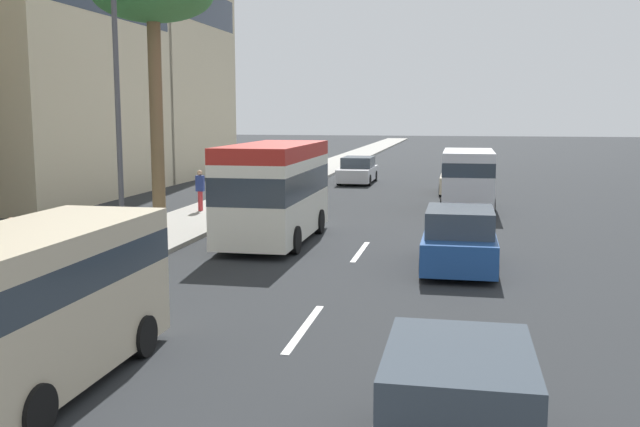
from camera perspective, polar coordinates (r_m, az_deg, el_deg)
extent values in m
plane|color=#26282B|center=(34.47, 6.24, 1.04)|extent=(198.00, 198.00, 0.00)
cube|color=#9E9B93|center=(35.78, -5.19, 1.43)|extent=(162.00, 3.21, 0.15)
cube|color=silver|center=(14.11, -1.25, -9.10)|extent=(3.20, 0.16, 0.01)
cube|color=silver|center=(21.66, 3.24, -3.05)|extent=(3.20, 0.16, 0.01)
cube|color=#38424C|center=(7.99, 10.99, -12.89)|extent=(2.21, 1.57, 0.67)
cylinder|color=black|center=(9.74, 6.08, -15.25)|extent=(0.64, 0.22, 0.64)
cylinder|color=black|center=(9.74, 15.66, -15.49)|extent=(0.64, 0.22, 0.64)
cube|color=silver|center=(42.83, 3.01, 3.18)|extent=(4.77, 1.89, 0.76)
cube|color=#38424C|center=(43.01, 3.06, 4.12)|extent=(2.62, 1.74, 0.62)
cylinder|color=black|center=(41.28, 3.91, 2.66)|extent=(0.64, 0.22, 0.64)
cylinder|color=black|center=(41.53, 1.52, 2.71)|extent=(0.64, 0.22, 0.64)
cylinder|color=black|center=(44.20, 4.40, 3.01)|extent=(0.64, 0.22, 0.64)
cylinder|color=black|center=(44.44, 2.16, 3.05)|extent=(0.64, 0.22, 0.64)
cube|color=#1E478C|center=(19.62, 11.02, -2.63)|extent=(4.32, 1.88, 0.81)
cube|color=#38424C|center=(19.28, 11.08, -0.59)|extent=(2.38, 1.73, 0.67)
cylinder|color=black|center=(21.00, 8.65, -2.61)|extent=(0.64, 0.22, 0.64)
cylinder|color=black|center=(21.00, 13.39, -2.73)|extent=(0.64, 0.22, 0.64)
cylinder|color=black|center=(18.38, 8.27, -4.12)|extent=(0.64, 0.22, 0.64)
cylinder|color=black|center=(18.38, 13.70, -4.27)|extent=(0.64, 0.22, 0.64)
cube|color=silver|center=(23.15, -3.64, 1.33)|extent=(6.42, 2.30, 2.47)
cube|color=#B2261E|center=(23.03, -3.67, 4.97)|extent=(6.42, 2.30, 0.47)
cube|color=#28333D|center=(23.10, -3.65, 2.49)|extent=(6.44, 2.30, 0.82)
cylinder|color=black|center=(21.26, -2.04, -2.12)|extent=(0.84, 0.26, 0.84)
cylinder|color=black|center=(21.85, -7.63, -1.91)|extent=(0.84, 0.26, 0.84)
cylinder|color=black|center=(24.85, -0.08, -0.64)|extent=(0.84, 0.26, 0.84)
cylinder|color=black|center=(25.36, -4.93, -0.49)|extent=(0.84, 0.26, 0.84)
cube|color=beige|center=(11.68, -21.70, -6.62)|extent=(5.31, 2.00, 2.25)
cube|color=#2D3842|center=(11.57, -21.83, -4.25)|extent=(5.32, 2.01, 0.54)
cylinder|color=black|center=(10.21, -21.75, -14.42)|extent=(0.72, 0.24, 0.72)
cylinder|color=black|center=(12.83, -13.94, -9.45)|extent=(0.72, 0.24, 0.72)
cylinder|color=black|center=(13.72, -21.25, -8.61)|extent=(0.72, 0.24, 0.72)
cube|color=silver|center=(31.18, 11.70, 2.75)|extent=(4.92, 2.07, 2.38)
cube|color=#2D3842|center=(31.14, 11.72, 3.71)|extent=(4.93, 2.07, 0.57)
cylinder|color=black|center=(32.76, 9.91, 1.24)|extent=(0.72, 0.24, 0.72)
cylinder|color=black|center=(32.78, 13.34, 1.14)|extent=(0.72, 0.24, 0.72)
cylinder|color=black|center=(29.83, 9.77, 0.58)|extent=(0.72, 0.24, 0.72)
cylinder|color=black|center=(29.85, 13.55, 0.48)|extent=(0.72, 0.24, 0.72)
cube|color=beige|center=(37.84, 10.97, 2.44)|extent=(4.52, 1.82, 0.80)
cube|color=#38424C|center=(37.55, 10.99, 3.51)|extent=(2.49, 1.68, 0.66)
cylinder|color=black|center=(39.27, 9.74, 2.29)|extent=(0.64, 0.22, 0.64)
cylinder|color=black|center=(39.26, 12.19, 2.22)|extent=(0.64, 0.22, 0.64)
cylinder|color=black|center=(36.48, 9.63, 1.86)|extent=(0.64, 0.22, 0.64)
cylinder|color=black|center=(36.48, 12.26, 1.79)|extent=(0.64, 0.22, 0.64)
cylinder|color=red|center=(18.48, -23.35, -3.97)|extent=(0.14, 0.14, 0.76)
cylinder|color=red|center=(18.61, -23.07, -3.88)|extent=(0.14, 0.14, 0.76)
cube|color=beige|center=(18.42, -23.33, -1.85)|extent=(0.31, 0.37, 0.60)
sphere|color=#9E7251|center=(18.36, -23.40, -0.60)|extent=(0.21, 0.21, 0.21)
cylinder|color=red|center=(29.81, -9.56, 0.97)|extent=(0.14, 0.14, 0.82)
cylinder|color=red|center=(29.96, -9.45, 1.01)|extent=(0.14, 0.14, 0.82)
cube|color=navy|center=(29.81, -9.53, 2.38)|extent=(0.22, 0.32, 0.65)
sphere|color=tan|center=(29.77, -9.55, 3.21)|extent=(0.22, 0.22, 0.22)
cylinder|color=brown|center=(25.33, -12.88, 7.04)|extent=(0.45, 0.45, 7.33)
cylinder|color=#4C4C51|center=(19.57, -15.75, 6.90)|extent=(0.14, 0.14, 7.46)
cube|color=#2D3847|center=(48.07, -9.15, 15.92)|extent=(11.06, 0.08, 2.15)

